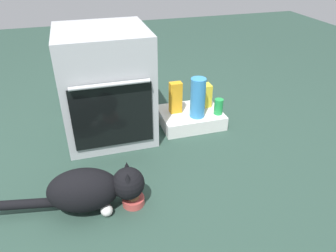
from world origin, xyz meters
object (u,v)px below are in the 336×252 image
object	(u,v)px
cat	(92,189)
water_bottle	(198,98)
oven	(106,85)
food_bowl	(133,200)
soda_can	(219,107)
juice_carton	(176,98)
snack_bag	(203,96)
pantry_cabinet	(190,117)

from	to	relation	value
cat	water_bottle	bearing A→B (deg)	45.62
oven	food_bowl	size ratio (longest dim) A/B	6.28
oven	soda_can	size ratio (longest dim) A/B	6.37
food_bowl	juice_carton	size ratio (longest dim) A/B	0.51
food_bowl	soda_can	distance (m)	1.02
snack_bag	soda_can	bearing A→B (deg)	-66.48
pantry_cabinet	soda_can	world-z (taller)	soda_can
oven	food_bowl	bearing A→B (deg)	-88.45
food_bowl	cat	world-z (taller)	cat
cat	juice_carton	distance (m)	1.01
pantry_cabinet	juice_carton	size ratio (longest dim) A/B	1.94
cat	food_bowl	bearing A→B (deg)	-0.00
cat	snack_bag	bearing A→B (deg)	48.18
cat	soda_can	size ratio (longest dim) A/B	6.56
cat	water_bottle	world-z (taller)	water_bottle
oven	cat	size ratio (longest dim) A/B	0.97
oven	snack_bag	xyz separation A→B (m)	(0.74, 0.02, -0.19)
pantry_cabinet	water_bottle	bearing A→B (deg)	-76.94
juice_carton	water_bottle	distance (m)	0.18
pantry_cabinet	soda_can	xyz separation A→B (m)	(0.19, -0.09, 0.11)
food_bowl	soda_can	size ratio (longest dim) A/B	1.01
pantry_cabinet	snack_bag	distance (m)	0.20
oven	pantry_cabinet	bearing A→B (deg)	-4.15
juice_carton	snack_bag	bearing A→B (deg)	8.37
pantry_cabinet	food_bowl	xyz separation A→B (m)	(-0.59, -0.74, -0.03)
juice_carton	food_bowl	bearing A→B (deg)	-121.98
pantry_cabinet	cat	distance (m)	1.07
cat	juice_carton	size ratio (longest dim) A/B	3.28
food_bowl	cat	bearing A→B (deg)	171.73
snack_bag	food_bowl	bearing A→B (deg)	-131.68
soda_can	water_bottle	bearing A→B (deg)	176.63
oven	cat	bearing A→B (deg)	-103.92
juice_carton	pantry_cabinet	bearing A→B (deg)	-13.19
cat	soda_can	distance (m)	1.17
oven	juice_carton	world-z (taller)	oven
pantry_cabinet	cat	bearing A→B (deg)	-138.51
food_bowl	snack_bag	world-z (taller)	snack_bag
pantry_cabinet	juice_carton	xyz separation A→B (m)	(-0.12, 0.03, 0.17)
juice_carton	oven	bearing A→B (deg)	177.98
water_bottle	cat	bearing A→B (deg)	-142.64
food_bowl	juice_carton	world-z (taller)	juice_carton
soda_can	water_bottle	size ratio (longest dim) A/B	0.40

